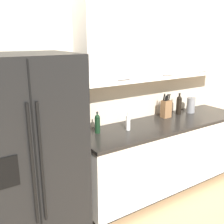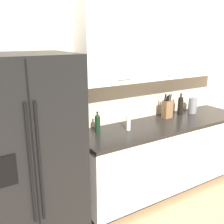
{
  "view_description": "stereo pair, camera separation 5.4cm",
  "coord_description": "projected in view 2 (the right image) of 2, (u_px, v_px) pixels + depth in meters",
  "views": [
    {
      "loc": [
        -2.19,
        -1.38,
        1.92
      ],
      "look_at": [
        -0.74,
        0.86,
        1.16
      ],
      "focal_mm": 42.0,
      "sensor_mm": 36.0,
      "label": 1
    },
    {
      "loc": [
        -2.15,
        -1.41,
        1.92
      ],
      "look_at": [
        -0.74,
        0.86,
        1.16
      ],
      "focal_mm": 42.0,
      "sensor_mm": 36.0,
      "label": 2
    }
  ],
  "objects": [
    {
      "name": "wall_back",
      "position": [
        151.0,
        74.0,
        3.3
      ],
      "size": [
        10.0,
        0.39,
        2.6
      ],
      "color": "beige",
      "rests_on": "ground_plane"
    },
    {
      "name": "oil_bottle",
      "position": [
        97.0,
        123.0,
        2.85
      ],
      "size": [
        0.06,
        0.06,
        0.24
      ],
      "color": "black",
      "rests_on": "counter_unit"
    },
    {
      "name": "refrigerator",
      "position": [
        24.0,
        157.0,
        2.32
      ],
      "size": [
        0.94,
        0.74,
        1.8
      ],
      "color": "black",
      "rests_on": "ground_plane"
    },
    {
      "name": "steel_canister",
      "position": [
        193.0,
        106.0,
        3.61
      ],
      "size": [
        0.12,
        0.12,
        0.22
      ],
      "color": "gray",
      "rests_on": "counter_unit"
    },
    {
      "name": "counter_unit",
      "position": [
        163.0,
        156.0,
        3.35
      ],
      "size": [
        2.3,
        0.64,
        0.91
      ],
      "color": "black",
      "rests_on": "ground_plane"
    },
    {
      "name": "soap_dispenser",
      "position": [
        128.0,
        123.0,
        2.94
      ],
      "size": [
        0.05,
        0.05,
        0.21
      ],
      "color": "white",
      "rests_on": "counter_unit"
    },
    {
      "name": "knife_block",
      "position": [
        167.0,
        109.0,
        3.39
      ],
      "size": [
        0.12,
        0.09,
        0.32
      ],
      "color": "olive",
      "rests_on": "counter_unit"
    },
    {
      "name": "wine_bottle",
      "position": [
        180.0,
        105.0,
        3.52
      ],
      "size": [
        0.07,
        0.07,
        0.29
      ],
      "color": "black",
      "rests_on": "counter_unit"
    }
  ]
}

